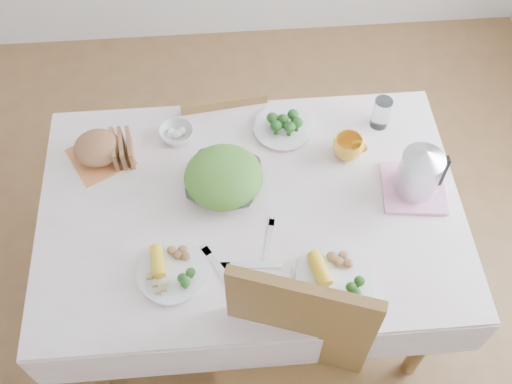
{
  "coord_description": "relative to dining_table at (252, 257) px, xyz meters",
  "views": [
    {
      "loc": [
        -0.07,
        -1.15,
        2.55
      ],
      "look_at": [
        0.02,
        0.02,
        0.82
      ],
      "focal_mm": 42.0,
      "sensor_mm": 36.0,
      "label": 1
    }
  ],
  "objects": [
    {
      "name": "tablecloth",
      "position": [
        0.0,
        0.0,
        0.38
      ],
      "size": [
        1.5,
        1.0,
        0.01
      ],
      "primitive_type": "cube",
      "color": "white",
      "rests_on": "dining_table"
    },
    {
      "name": "pink_tray",
      "position": [
        0.59,
        0.03,
        0.4
      ],
      "size": [
        0.25,
        0.25,
        0.02
      ],
      "primitive_type": "cube",
      "rotation": [
        0.0,
        0.0,
        -0.11
      ],
      "color": "#F897C0",
      "rests_on": "tablecloth"
    },
    {
      "name": "dinner_plate_right",
      "position": [
        0.25,
        -0.32,
        0.4
      ],
      "size": [
        0.29,
        0.29,
        0.02
      ],
      "primitive_type": "cylinder",
      "rotation": [
        0.0,
        0.0,
        -0.11
      ],
      "color": "white",
      "rests_on": "tablecloth"
    },
    {
      "name": "knife",
      "position": [
        -0.02,
        -0.23,
        0.39
      ],
      "size": [
        0.21,
        0.04,
        0.0
      ],
      "primitive_type": "cube",
      "rotation": [
        0.0,
        0.0,
        1.51
      ],
      "color": "silver",
      "rests_on": "tablecloth"
    },
    {
      "name": "fork_right",
      "position": [
        0.05,
        -0.15,
        0.39
      ],
      "size": [
        0.06,
        0.17,
        0.0
      ],
      "primitive_type": "cube",
      "rotation": [
        0.0,
        0.0,
        -0.23
      ],
      "color": "silver",
      "rests_on": "tablecloth"
    },
    {
      "name": "dining_table",
      "position": [
        0.0,
        0.0,
        0.0
      ],
      "size": [
        1.4,
        0.9,
        0.75
      ],
      "primitive_type": "cube",
      "color": "brown",
      "rests_on": "floor"
    },
    {
      "name": "napkin",
      "position": [
        -0.55,
        0.26,
        0.39
      ],
      "size": [
        0.28,
        0.28,
        0.0
      ],
      "primitive_type": "cube",
      "rotation": [
        0.0,
        0.0,
        0.49
      ],
      "color": "#E88545",
      "rests_on": "tablecloth"
    },
    {
      "name": "chair_far",
      "position": [
        -0.09,
        0.64,
        0.09
      ],
      "size": [
        0.4,
        0.4,
        0.81
      ],
      "primitive_type": "cube",
      "rotation": [
        0.0,
        0.0,
        3.26
      ],
      "color": "brown",
      "rests_on": "floor"
    },
    {
      "name": "salad_bowl",
      "position": [
        -0.09,
        0.09,
        0.42
      ],
      "size": [
        0.32,
        0.32,
        0.07
      ],
      "primitive_type": "imported",
      "rotation": [
        0.0,
        0.0,
        -0.25
      ],
      "color": "white",
      "rests_on": "tablecloth"
    },
    {
      "name": "fork_left",
      "position": [
        -0.12,
        -0.25,
        0.39
      ],
      "size": [
        0.13,
        0.2,
        0.0
      ],
      "primitive_type": "cube",
      "rotation": [
        0.0,
        0.0,
        0.53
      ],
      "color": "silver",
      "rests_on": "tablecloth"
    },
    {
      "name": "yellow_mug",
      "position": [
        0.38,
        0.2,
        0.43
      ],
      "size": [
        0.15,
        0.15,
        0.09
      ],
      "primitive_type": "imported",
      "rotation": [
        0.0,
        0.0,
        -0.38
      ],
      "color": "yellow",
      "rests_on": "tablecloth"
    },
    {
      "name": "bread_loaf",
      "position": [
        -0.55,
        0.26,
        0.45
      ],
      "size": [
        0.18,
        0.17,
        0.1
      ],
      "primitive_type": "ellipsoid",
      "rotation": [
        0.0,
        0.0,
        -0.03
      ],
      "color": "#915C38",
      "rests_on": "napkin"
    },
    {
      "name": "floor",
      "position": [
        0.0,
        0.0,
        -0.38
      ],
      "size": [
        3.6,
        3.6,
        0.0
      ],
      "primitive_type": "plane",
      "color": "brown",
      "rests_on": "ground"
    },
    {
      "name": "electric_kettle",
      "position": [
        0.59,
        0.03,
        0.51
      ],
      "size": [
        0.19,
        0.19,
        0.21
      ],
      "primitive_type": "cylinder",
      "rotation": [
        0.0,
        0.0,
        -0.37
      ],
      "color": "#B2B5BA",
      "rests_on": "pink_tray"
    },
    {
      "name": "fruit_bowl",
      "position": [
        -0.26,
        0.34,
        0.41
      ],
      "size": [
        0.17,
        0.17,
        0.04
      ],
      "primitive_type": "imported",
      "rotation": [
        0.0,
        0.0,
        0.43
      ],
      "color": "white",
      "rests_on": "tablecloth"
    },
    {
      "name": "broccoli_plate",
      "position": [
        0.15,
        0.34,
        0.4
      ],
      "size": [
        0.23,
        0.23,
        0.02
      ],
      "primitive_type": "cylinder",
      "rotation": [
        0.0,
        0.0,
        0.03
      ],
      "color": "beige",
      "rests_on": "tablecloth"
    },
    {
      "name": "dinner_plate_left",
      "position": [
        -0.28,
        -0.24,
        0.4
      ],
      "size": [
        0.28,
        0.28,
        0.02
      ],
      "primitive_type": "cylinder",
      "rotation": [
        0.0,
        0.0,
        -0.22
      ],
      "color": "white",
      "rests_on": "tablecloth"
    },
    {
      "name": "glass_tumbler",
      "position": [
        0.53,
        0.34,
        0.45
      ],
      "size": [
        0.09,
        0.09,
        0.13
      ],
      "primitive_type": "cylinder",
      "rotation": [
        0.0,
        0.0,
        -0.29
      ],
      "color": "white",
      "rests_on": "tablecloth"
    }
  ]
}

